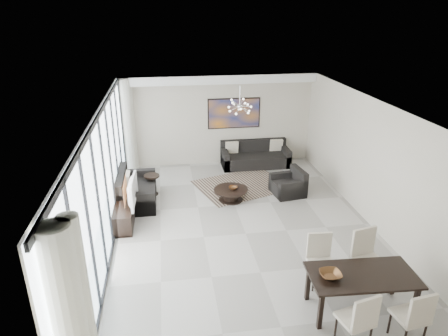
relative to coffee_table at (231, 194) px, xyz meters
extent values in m
cube|color=#A8A39B|center=(0.05, -1.73, -0.17)|extent=(6.00, 9.00, 0.02)
cube|color=white|center=(0.05, -1.73, 2.71)|extent=(6.00, 9.00, 0.02)
cube|color=beige|center=(0.05, 2.76, 1.27)|extent=(6.00, 0.02, 2.90)
cube|color=beige|center=(0.05, -6.22, 1.27)|extent=(6.00, 0.02, 2.90)
cube|color=beige|center=(3.04, -1.73, 1.27)|extent=(0.02, 9.00, 2.90)
cube|color=silver|center=(-2.93, -1.73, 1.27)|extent=(0.01, 8.95, 2.85)
cube|color=black|center=(-2.89, -1.73, 2.67)|extent=(0.04, 8.95, 0.10)
cube|color=black|center=(-2.89, -1.73, -0.15)|extent=(0.04, 8.95, 0.06)
cube|color=black|center=(-2.89, -5.73, 1.27)|extent=(0.04, 0.05, 2.88)
cube|color=black|center=(-2.89, -4.73, 1.27)|extent=(0.04, 0.05, 2.88)
cube|color=black|center=(-2.89, -3.73, 1.27)|extent=(0.04, 0.05, 2.88)
cube|color=black|center=(-2.89, -2.73, 1.27)|extent=(0.04, 0.05, 2.88)
cube|color=black|center=(-2.89, -1.73, 1.27)|extent=(0.04, 0.05, 2.88)
cube|color=black|center=(-2.89, -0.73, 1.27)|extent=(0.04, 0.05, 2.88)
cube|color=black|center=(-2.89, 0.27, 1.27)|extent=(0.04, 0.05, 2.88)
cube|color=black|center=(-2.89, 1.27, 1.27)|extent=(0.04, 0.05, 2.88)
cube|color=black|center=(-2.89, 2.27, 1.27)|extent=(0.04, 0.05, 2.88)
cylinder|color=silver|center=(-2.75, 2.42, 1.27)|extent=(0.36, 0.36, 2.85)
cube|color=white|center=(0.05, 2.57, 2.59)|extent=(5.98, 0.40, 0.26)
cube|color=#C06D1A|center=(0.55, 2.74, 1.47)|extent=(1.68, 0.04, 0.98)
cylinder|color=silver|center=(0.35, 0.77, 2.44)|extent=(0.02, 0.02, 0.55)
sphere|color=silver|center=(0.35, 0.77, 2.17)|extent=(0.12, 0.12, 0.12)
cube|color=black|center=(0.46, 0.87, -0.17)|extent=(2.90, 2.55, 0.01)
cylinder|color=black|center=(0.00, 0.00, 0.12)|extent=(0.91, 0.91, 0.04)
cylinder|color=black|center=(0.00, 0.00, -0.04)|extent=(0.40, 0.40, 0.28)
cylinder|color=black|center=(0.00, 0.00, -0.17)|extent=(0.64, 0.64, 0.03)
imported|color=brown|center=(0.06, -0.01, 0.17)|extent=(0.24, 0.24, 0.07)
cube|color=black|center=(1.19, 2.29, 0.02)|extent=(2.16, 0.88, 0.39)
cube|color=black|center=(1.19, 2.65, 0.41)|extent=(2.16, 0.18, 0.39)
cube|color=black|center=(0.20, 2.29, 0.10)|extent=(0.18, 0.88, 0.57)
cube|color=black|center=(2.18, 2.29, 0.10)|extent=(0.18, 0.88, 0.57)
cube|color=black|center=(-2.45, 0.26, 0.03)|extent=(0.95, 1.69, 0.42)
cube|color=black|center=(-2.83, 0.26, 0.45)|extent=(0.19, 1.69, 0.42)
cube|color=black|center=(-2.45, -0.49, 0.13)|extent=(0.95, 0.19, 0.61)
cube|color=black|center=(-2.45, 1.01, 0.13)|extent=(0.95, 0.19, 0.61)
cube|color=black|center=(1.60, 0.14, 0.00)|extent=(0.90, 0.94, 0.35)
cube|color=black|center=(1.92, 0.18, 0.35)|extent=(0.27, 0.85, 0.35)
cube|color=black|center=(1.56, 0.48, 0.08)|extent=(0.81, 0.26, 0.51)
cube|color=black|center=(1.65, -0.20, 0.08)|extent=(0.81, 0.26, 0.51)
cylinder|color=black|center=(-2.06, 0.65, 0.38)|extent=(0.42, 0.42, 0.04)
cylinder|color=black|center=(-2.06, 0.65, 0.09)|extent=(0.06, 0.06, 0.53)
cylinder|color=black|center=(-2.06, 0.65, -0.16)|extent=(0.29, 0.29, 0.03)
cube|color=black|center=(-2.71, -0.71, 0.07)|extent=(0.44, 1.57, 0.49)
imported|color=gray|center=(-2.55, -0.76, 0.62)|extent=(0.19, 1.09, 0.63)
cube|color=black|center=(1.45, -4.41, 0.54)|extent=(1.81, 0.98, 0.04)
cube|color=black|center=(0.65, -4.71, 0.17)|extent=(0.07, 0.07, 0.70)
cube|color=black|center=(0.69, -4.02, 0.17)|extent=(0.07, 0.07, 0.70)
cube|color=black|center=(2.22, -4.80, 0.17)|extent=(0.07, 0.07, 0.70)
cube|color=black|center=(2.26, -4.11, 0.17)|extent=(0.07, 0.07, 0.70)
cube|color=beige|center=(1.04, -5.07, 0.28)|extent=(0.55, 0.55, 0.06)
cube|color=beige|center=(1.08, -5.27, 0.54)|extent=(0.46, 0.15, 0.56)
cylinder|color=black|center=(0.82, -4.94, 0.03)|extent=(0.04, 0.04, 0.43)
cube|color=beige|center=(1.89, -5.13, 0.27)|extent=(0.51, 0.51, 0.06)
cube|color=beige|center=(1.92, -5.32, 0.52)|extent=(0.45, 0.11, 0.55)
cylinder|color=black|center=(1.70, -4.98, 0.03)|extent=(0.04, 0.04, 0.42)
cylinder|color=black|center=(2.09, -5.28, 0.03)|extent=(0.04, 0.04, 0.42)
cube|color=beige|center=(1.06, -3.67, 0.27)|extent=(0.48, 0.48, 0.06)
cube|color=beige|center=(1.07, -3.47, 0.53)|extent=(0.46, 0.08, 0.55)
cylinder|color=black|center=(1.22, -3.85, 0.03)|extent=(0.04, 0.04, 0.42)
cylinder|color=black|center=(0.89, -3.48, 0.03)|extent=(0.04, 0.04, 0.42)
cube|color=beige|center=(1.92, -3.79, 0.31)|extent=(0.59, 0.59, 0.06)
cube|color=beige|center=(1.88, -3.58, 0.59)|extent=(0.50, 0.15, 0.60)
cylinder|color=black|center=(2.15, -3.94, 0.05)|extent=(0.04, 0.04, 0.46)
cylinder|color=black|center=(1.69, -3.64, 0.05)|extent=(0.04, 0.04, 0.46)
imported|color=brown|center=(0.90, -4.40, 0.60)|extent=(0.35, 0.35, 0.09)
camera|label=1|loc=(-1.61, -9.41, 4.65)|focal=32.00mm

